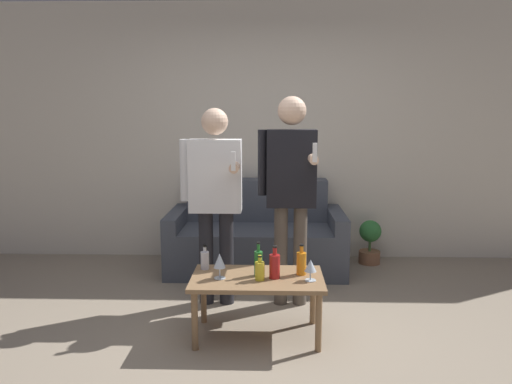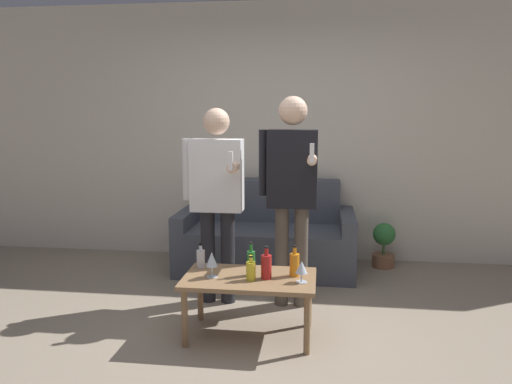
{
  "view_description": "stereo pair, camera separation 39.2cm",
  "coord_description": "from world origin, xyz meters",
  "views": [
    {
      "loc": [
        0.08,
        -3.1,
        1.58
      ],
      "look_at": [
        -0.03,
        0.77,
        0.95
      ],
      "focal_mm": 35.0,
      "sensor_mm": 36.0,
      "label": 1
    },
    {
      "loc": [
        0.47,
        -3.07,
        1.58
      ],
      "look_at": [
        -0.03,
        0.77,
        0.95
      ],
      "focal_mm": 35.0,
      "sensor_mm": 36.0,
      "label": 2
    }
  ],
  "objects": [
    {
      "name": "bottle_orange",
      "position": [
        0.01,
        0.17,
        0.51
      ],
      "size": [
        0.07,
        0.07,
        0.17
      ],
      "color": "yellow",
      "rests_on": "coffee_table"
    },
    {
      "name": "bottle_green",
      "position": [
        0.3,
        0.29,
        0.52
      ],
      "size": [
        0.07,
        0.07,
        0.22
      ],
      "color": "orange",
      "rests_on": "coffee_table"
    },
    {
      "name": "potted_plant",
      "position": [
        1.13,
        1.98,
        0.25
      ],
      "size": [
        0.23,
        0.23,
        0.46
      ],
      "color": "#936042",
      "rests_on": "ground_plane"
    },
    {
      "name": "couch",
      "position": [
        -0.06,
        1.8,
        0.31
      ],
      "size": [
        1.73,
        0.87,
        0.88
      ],
      "color": "#474C56",
      "rests_on": "ground_plane"
    },
    {
      "name": "person_standing_left",
      "position": [
        -0.36,
        0.85,
        0.94
      ],
      "size": [
        0.49,
        0.42,
        1.61
      ],
      "color": "#232328",
      "rests_on": "ground_plane"
    },
    {
      "name": "person_standing_right",
      "position": [
        0.24,
        0.85,
        1.01
      ],
      "size": [
        0.46,
        0.43,
        1.7
      ],
      "color": "brown",
      "rests_on": "ground_plane"
    },
    {
      "name": "wine_glass_far",
      "position": [
        -0.27,
        0.2,
        0.56
      ],
      "size": [
        0.08,
        0.08,
        0.18
      ],
      "color": "silver",
      "rests_on": "coffee_table"
    },
    {
      "name": "ground_plane",
      "position": [
        0.0,
        0.0,
        0.0
      ],
      "size": [
        16.0,
        16.0,
        0.0
      ],
      "primitive_type": "plane",
      "color": "gray"
    },
    {
      "name": "bottle_dark",
      "position": [
        -0.39,
        0.4,
        0.51
      ],
      "size": [
        0.06,
        0.06,
        0.18
      ],
      "color": "silver",
      "rests_on": "coffee_table"
    },
    {
      "name": "wall_back",
      "position": [
        0.0,
        2.25,
        1.35
      ],
      "size": [
        8.0,
        0.06,
        2.7
      ],
      "color": "beige",
      "rests_on": "ground_plane"
    },
    {
      "name": "wine_glass_near",
      "position": [
        0.36,
        0.17,
        0.54
      ],
      "size": [
        0.08,
        0.08,
        0.15
      ],
      "color": "silver",
      "rests_on": "coffee_table"
    },
    {
      "name": "bottle_red",
      "position": [
        -0.0,
        0.26,
        0.53
      ],
      "size": [
        0.06,
        0.06,
        0.24
      ],
      "color": "#23752D",
      "rests_on": "coffee_table"
    },
    {
      "name": "coffee_table",
      "position": [
        -0.01,
        0.24,
        0.38
      ],
      "size": [
        0.92,
        0.54,
        0.44
      ],
      "color": "#8E6B47",
      "rests_on": "ground_plane"
    },
    {
      "name": "bottle_yellow",
      "position": [
        0.11,
        0.21,
        0.53
      ],
      "size": [
        0.07,
        0.07,
        0.23
      ],
      "color": "#B21E1E",
      "rests_on": "coffee_table"
    }
  ]
}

